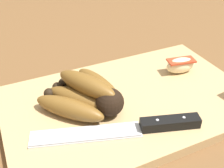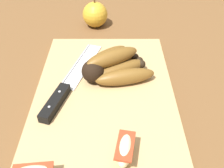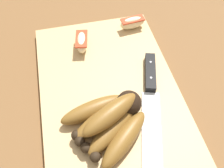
{
  "view_description": "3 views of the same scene",
  "coord_description": "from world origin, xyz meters",
  "px_view_note": "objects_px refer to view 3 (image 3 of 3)",
  "views": [
    {
      "loc": [
        0.22,
        0.37,
        0.34
      ],
      "look_at": [
        0.03,
        -0.03,
        0.04
      ],
      "focal_mm": 44.52,
      "sensor_mm": 36.0,
      "label": 1
    },
    {
      "loc": [
        -0.38,
        -0.02,
        0.39
      ],
      "look_at": [
        0.01,
        -0.02,
        0.06
      ],
      "focal_mm": 41.6,
      "sensor_mm": 36.0,
      "label": 2
    },
    {
      "loc": [
        0.3,
        -0.06,
        0.45
      ],
      "look_at": [
        0.01,
        0.01,
        0.04
      ],
      "focal_mm": 39.6,
      "sensor_mm": 36.0,
      "label": 3
    }
  ],
  "objects_px": {
    "banana_bunch": "(110,120)",
    "apple_wedge_middle": "(82,42)",
    "apple_wedge_near": "(132,23)",
    "chefs_knife": "(151,91)"
  },
  "relations": [
    {
      "from": "chefs_knife",
      "to": "apple_wedge_middle",
      "type": "distance_m",
      "value": 0.2
    },
    {
      "from": "banana_bunch",
      "to": "apple_wedge_near",
      "type": "relative_size",
      "value": 2.58
    },
    {
      "from": "chefs_knife",
      "to": "apple_wedge_middle",
      "type": "bearing_deg",
      "value": -143.92
    },
    {
      "from": "apple_wedge_near",
      "to": "apple_wedge_middle",
      "type": "bearing_deg",
      "value": -73.0
    },
    {
      "from": "banana_bunch",
      "to": "chefs_knife",
      "type": "relative_size",
      "value": 0.63
    },
    {
      "from": "banana_bunch",
      "to": "apple_wedge_near",
      "type": "distance_m",
      "value": 0.29
    },
    {
      "from": "banana_bunch",
      "to": "apple_wedge_middle",
      "type": "bearing_deg",
      "value": -174.89
    },
    {
      "from": "banana_bunch",
      "to": "chefs_knife",
      "type": "xyz_separation_m",
      "value": [
        -0.06,
        0.1,
        -0.02
      ]
    },
    {
      "from": "banana_bunch",
      "to": "apple_wedge_middle",
      "type": "xyz_separation_m",
      "value": [
        -0.22,
        -0.02,
        -0.0
      ]
    },
    {
      "from": "chefs_knife",
      "to": "apple_wedge_near",
      "type": "bearing_deg",
      "value": 175.15
    }
  ]
}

